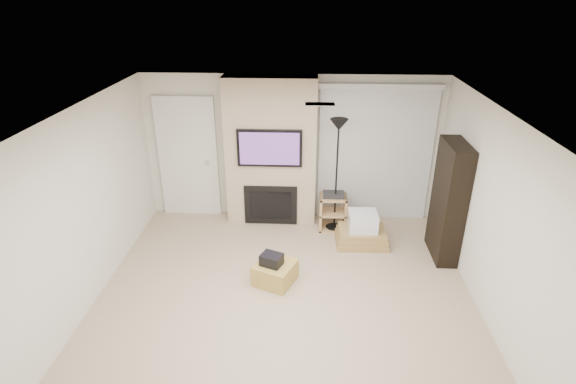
{
  "coord_description": "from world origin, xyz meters",
  "views": [
    {
      "loc": [
        0.27,
        -4.49,
        3.79
      ],
      "look_at": [
        0.0,
        1.2,
        1.15
      ],
      "focal_mm": 28.0,
      "sensor_mm": 36.0,
      "label": 1
    }
  ],
  "objects_px": {
    "floor_lamp": "(338,144)",
    "av_stand": "(333,210)",
    "ottoman": "(275,273)",
    "box_stack": "(362,231)",
    "bookshelf": "(448,202)"
  },
  "relations": [
    {
      "from": "ottoman",
      "to": "floor_lamp",
      "type": "distance_m",
      "value": 2.25
    },
    {
      "from": "floor_lamp",
      "to": "av_stand",
      "type": "relative_size",
      "value": 2.9
    },
    {
      "from": "floor_lamp",
      "to": "ottoman",
      "type": "bearing_deg",
      "value": -119.79
    },
    {
      "from": "box_stack",
      "to": "bookshelf",
      "type": "height_order",
      "value": "bookshelf"
    },
    {
      "from": "av_stand",
      "to": "box_stack",
      "type": "distance_m",
      "value": 0.66
    },
    {
      "from": "floor_lamp",
      "to": "bookshelf",
      "type": "height_order",
      "value": "floor_lamp"
    },
    {
      "from": "av_stand",
      "to": "bookshelf",
      "type": "height_order",
      "value": "bookshelf"
    },
    {
      "from": "ottoman",
      "to": "av_stand",
      "type": "bearing_deg",
      "value": 61.32
    },
    {
      "from": "box_stack",
      "to": "av_stand",
      "type": "bearing_deg",
      "value": 134.2
    },
    {
      "from": "av_stand",
      "to": "bookshelf",
      "type": "xyz_separation_m",
      "value": [
        1.64,
        -0.74,
        0.55
      ]
    },
    {
      "from": "ottoman",
      "to": "bookshelf",
      "type": "relative_size",
      "value": 0.28
    },
    {
      "from": "floor_lamp",
      "to": "bookshelf",
      "type": "xyz_separation_m",
      "value": [
        1.6,
        -0.73,
        -0.61
      ]
    },
    {
      "from": "av_stand",
      "to": "bookshelf",
      "type": "distance_m",
      "value": 1.88
    },
    {
      "from": "floor_lamp",
      "to": "av_stand",
      "type": "xyz_separation_m",
      "value": [
        -0.03,
        0.01,
        -1.16
      ]
    },
    {
      "from": "box_stack",
      "to": "bookshelf",
      "type": "relative_size",
      "value": 0.46
    }
  ]
}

